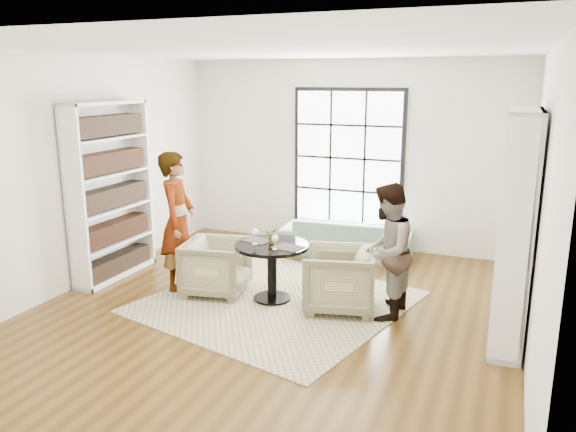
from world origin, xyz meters
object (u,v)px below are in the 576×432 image
at_px(person_right, 386,252).
at_px(wine_glass_left, 255,233).
at_px(wine_glass_right, 275,239).
at_px(armchair_right, 339,279).
at_px(pedestal_table, 272,260).
at_px(sofa, 346,236).
at_px(person_left, 178,221).
at_px(flower_centerpiece, 274,235).
at_px(armchair_left, 217,267).

relative_size(person_right, wine_glass_left, 7.90).
bearing_deg(wine_glass_right, armchair_right, 16.70).
relative_size(pedestal_table, sofa, 0.45).
distance_m(pedestal_table, person_left, 1.36).
bearing_deg(person_right, pedestal_table, -85.06).
distance_m(person_left, person_right, 2.71).
distance_m(person_right, wine_glass_right, 1.30).
distance_m(armchair_right, person_left, 2.22).
xyz_separation_m(person_right, flower_centerpiece, (-1.39, -0.01, 0.05)).
bearing_deg(wine_glass_right, person_left, 174.96).
bearing_deg(flower_centerpiece, armchair_left, -173.37).
bearing_deg(sofa, armchair_left, 59.85).
xyz_separation_m(pedestal_table, wine_glass_right, (0.12, -0.18, 0.33)).
xyz_separation_m(armchair_left, person_right, (2.15, 0.09, 0.43)).
bearing_deg(sofa, flower_centerpiece, 77.35).
bearing_deg(wine_glass_left, sofa, 77.12).
xyz_separation_m(sofa, flower_centerpiece, (-0.31, -2.12, 0.54)).
bearing_deg(person_left, wine_glass_right, -110.74).
height_order(person_left, wine_glass_left, person_left).
bearing_deg(armchair_left, wine_glass_right, -108.31).
bearing_deg(pedestal_table, armchair_right, 2.95).
relative_size(armchair_left, wine_glass_right, 4.37).
height_order(pedestal_table, armchair_right, armchair_right).
xyz_separation_m(sofa, armchair_right, (0.53, -2.12, 0.08)).
relative_size(pedestal_table, armchair_right, 1.10).
height_order(pedestal_table, person_left, person_left).
height_order(armchair_left, armchair_right, armchair_right).
distance_m(sofa, armchair_right, 2.18).
bearing_deg(wine_glass_right, pedestal_table, 123.85).
relative_size(armchair_left, person_left, 0.43).
distance_m(armchair_left, person_left, 0.78).
xyz_separation_m(armchair_right, flower_centerpiece, (-0.84, -0.01, 0.45)).
bearing_deg(armchair_left, person_left, 79.88).
height_order(armchair_left, person_left, person_left).
height_order(person_right, wine_glass_right, person_right).
bearing_deg(pedestal_table, wine_glass_right, -56.15).
xyz_separation_m(armchair_left, wine_glass_left, (0.56, -0.03, 0.51)).
bearing_deg(person_right, person_left, -84.86).
bearing_deg(pedestal_table, person_left, -177.80).
height_order(armchair_right, person_right, person_right).
xyz_separation_m(sofa, wine_glass_left, (-0.51, -2.24, 0.58)).
height_order(armchair_left, flower_centerpiece, flower_centerpiece).
bearing_deg(person_right, armchair_left, -84.35).
height_order(pedestal_table, wine_glass_left, wine_glass_left).
xyz_separation_m(person_left, flower_centerpiece, (1.31, 0.09, -0.07)).
bearing_deg(wine_glass_left, person_left, 178.49).
xyz_separation_m(pedestal_table, sofa, (0.32, 2.16, -0.23)).
xyz_separation_m(armchair_right, wine_glass_right, (-0.73, -0.22, 0.48)).
relative_size(armchair_right, person_left, 0.46).
xyz_separation_m(armchair_right, person_left, (-2.15, -0.09, 0.53)).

